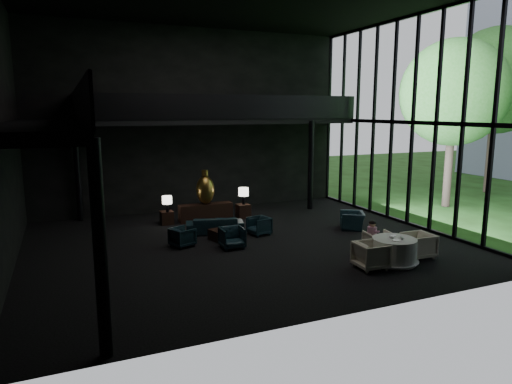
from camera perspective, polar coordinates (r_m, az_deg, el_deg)
name	(u,v)px	position (r m, az deg, el deg)	size (l,w,h in m)	color
floor	(245,243)	(15.60, -1.41, -6.44)	(14.00, 12.00, 0.02)	black
wall_back	(195,121)	(20.65, -7.68, 8.81)	(14.00, 0.04, 8.00)	black
wall_front	(352,133)	(9.63, 11.85, 7.24)	(14.00, 0.04, 8.00)	black
curtain_wall	(413,123)	(18.66, 19.01, 8.22)	(0.20, 12.00, 8.00)	black
mezzanine_left	(41,127)	(13.92, -25.32, 7.32)	(2.00, 12.00, 0.25)	black
mezzanine_back	(223,121)	(19.99, -4.11, 8.83)	(12.00, 2.00, 0.25)	black
railing_left	(78,105)	(13.91, -21.34, 10.08)	(0.06, 12.00, 1.00)	black
railing_back	(231,107)	(19.04, -3.13, 10.58)	(12.00, 0.06, 1.00)	black
column_sw	(100,251)	(8.58, -18.90, -7.03)	(0.24, 0.24, 4.00)	black
column_nw	(77,172)	(19.76, -21.42, 2.32)	(0.24, 0.24, 4.00)	black
column_ne	(311,166)	(20.79, 6.85, 3.30)	(0.24, 0.24, 4.00)	black
tree_near	(454,93)	(22.92, 23.50, 11.28)	(4.80, 4.80, 7.65)	#382D23
tree_far	(496,81)	(28.01, 27.83, 12.15)	(5.60, 5.60, 8.80)	#382D23
console	(206,212)	(18.79, -6.31, -2.53)	(2.20, 0.50, 0.70)	black
bronze_urn	(205,190)	(18.60, -6.36, 0.31)	(0.74, 0.74, 1.39)	olive
side_table_left	(167,218)	(18.45, -11.09, -3.17)	(0.48, 0.48, 0.53)	black
table_lamp_left	(167,201)	(18.14, -11.06, -1.06)	(0.38, 0.38, 0.64)	black
side_table_right	(243,211)	(19.18, -1.60, -2.39)	(0.53, 0.53, 0.58)	black
table_lamp_right	(244,193)	(18.99, -1.57, -0.07)	(0.42, 0.42, 0.70)	black
sofa	(215,222)	(16.86, -5.18, -3.78)	(2.08, 0.61, 0.81)	black
lounge_armchair_west	(182,237)	(15.38, -9.18, -5.57)	(0.62, 0.58, 0.64)	black
lounge_armchair_east	(259,226)	(16.59, 0.39, -4.23)	(0.65, 0.61, 0.67)	black
lounge_armchair_south	(232,237)	(15.01, -3.01, -5.62)	(0.73, 0.69, 0.75)	black
window_armchair	(352,218)	(17.78, 11.96, -3.26)	(0.91, 0.59, 0.80)	black
coffee_table	(224,235)	(15.99, -3.98, -5.35)	(0.84, 0.84, 0.37)	black
dining_table	(394,252)	(14.16, 16.85, -7.23)	(1.46, 1.46, 0.75)	white
dining_chair_north	(379,242)	(14.80, 15.11, -6.00)	(0.82, 0.77, 0.85)	beige
dining_chair_east	(418,243)	(14.88, 19.62, -6.03)	(0.89, 0.83, 0.91)	beige
dining_chair_west	(371,253)	(13.48, 14.19, -7.37)	(0.91, 0.85, 0.94)	silver
child	(372,230)	(14.74, 14.31, -4.66)	(0.30, 0.30, 0.64)	pink
plate_a	(396,240)	(13.84, 17.10, -5.79)	(0.24, 0.24, 0.02)	white
plate_b	(393,236)	(14.33, 16.78, -5.24)	(0.20, 0.20, 0.01)	white
saucer	(402,238)	(14.11, 17.74, -5.53)	(0.16, 0.16, 0.01)	white
coffee_cup	(401,237)	(14.12, 17.67, -5.36)	(0.08, 0.08, 0.06)	white
cereal_bowl	(391,237)	(14.04, 16.58, -5.41)	(0.15, 0.15, 0.08)	white
cream_pot	(402,239)	(13.97, 17.80, -5.56)	(0.07, 0.07, 0.08)	#99999E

